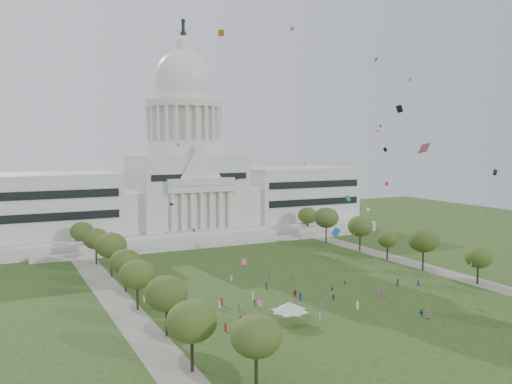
% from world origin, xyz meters
% --- Properties ---
extents(ground, '(400.00, 400.00, 0.00)m').
position_xyz_m(ground, '(0.00, 0.00, 0.00)').
color(ground, '#2B4719').
rests_on(ground, ground).
extents(capitol, '(160.00, 64.50, 91.30)m').
position_xyz_m(capitol, '(0.00, 113.59, 22.30)').
color(capitol, beige).
rests_on(capitol, ground).
extents(path_left, '(8.00, 160.00, 0.04)m').
position_xyz_m(path_left, '(-48.00, 30.00, 0.02)').
color(path_left, gray).
rests_on(path_left, ground).
extents(path_right, '(8.00, 160.00, 0.04)m').
position_xyz_m(path_right, '(48.00, 30.00, 0.02)').
color(path_right, gray).
rests_on(path_right, ground).
extents(row_tree_l_0, '(8.85, 8.85, 12.59)m').
position_xyz_m(row_tree_l_0, '(-45.26, -21.68, 8.95)').
color(row_tree_l_0, black).
rests_on(row_tree_l_0, ground).
extents(row_tree_l_1, '(8.86, 8.86, 12.59)m').
position_xyz_m(row_tree_l_1, '(-44.07, -2.96, 8.95)').
color(row_tree_l_1, black).
rests_on(row_tree_l_1, ground).
extents(row_tree_r_1, '(7.58, 7.58, 10.78)m').
position_xyz_m(row_tree_r_1, '(46.22, -1.75, 7.66)').
color(row_tree_r_1, black).
rests_on(row_tree_r_1, ground).
extents(row_tree_l_2, '(8.42, 8.42, 11.97)m').
position_xyz_m(row_tree_l_2, '(-45.04, 17.30, 8.51)').
color(row_tree_l_2, black).
rests_on(row_tree_l_2, ground).
extents(row_tree_r_2, '(9.55, 9.55, 13.58)m').
position_xyz_m(row_tree_r_2, '(44.17, 17.44, 9.66)').
color(row_tree_r_2, black).
rests_on(row_tree_r_2, ground).
extents(row_tree_l_3, '(8.12, 8.12, 11.55)m').
position_xyz_m(row_tree_l_3, '(-44.09, 33.92, 8.21)').
color(row_tree_l_3, black).
rests_on(row_tree_l_3, ground).
extents(row_tree_r_3, '(7.01, 7.01, 9.98)m').
position_xyz_m(row_tree_r_3, '(44.40, 34.48, 7.08)').
color(row_tree_r_3, black).
rests_on(row_tree_r_3, ground).
extents(row_tree_l_4, '(9.29, 9.29, 13.21)m').
position_xyz_m(row_tree_l_4, '(-44.08, 52.42, 9.39)').
color(row_tree_l_4, black).
rests_on(row_tree_l_4, ground).
extents(row_tree_r_4, '(9.19, 9.19, 13.06)m').
position_xyz_m(row_tree_r_4, '(44.76, 50.04, 9.29)').
color(row_tree_r_4, black).
rests_on(row_tree_r_4, ground).
extents(row_tree_l_5, '(8.33, 8.33, 11.85)m').
position_xyz_m(row_tree_l_5, '(-45.22, 71.01, 8.42)').
color(row_tree_l_5, black).
rests_on(row_tree_l_5, ground).
extents(row_tree_r_5, '(9.82, 9.82, 13.96)m').
position_xyz_m(row_tree_r_5, '(43.49, 70.19, 9.93)').
color(row_tree_r_5, black).
rests_on(row_tree_r_5, ground).
extents(row_tree_l_6, '(8.19, 8.19, 11.64)m').
position_xyz_m(row_tree_l_6, '(-46.87, 89.14, 8.27)').
color(row_tree_l_6, black).
rests_on(row_tree_l_6, ground).
extents(row_tree_r_6, '(8.42, 8.42, 11.97)m').
position_xyz_m(row_tree_r_6, '(45.96, 88.13, 8.51)').
color(row_tree_r_6, black).
rests_on(row_tree_r_6, ground).
extents(near_tree_0, '(8.47, 8.47, 12.04)m').
position_xyz_m(near_tree_0, '(-38.00, -32.00, 8.56)').
color(near_tree_0, black).
rests_on(near_tree_0, ground).
extents(event_tent, '(8.66, 8.66, 4.73)m').
position_xyz_m(event_tent, '(-17.38, -6.80, 3.67)').
color(event_tent, '#4C4C4C').
rests_on(event_tent, ground).
extents(person_0, '(0.96, 0.88, 1.64)m').
position_xyz_m(person_0, '(30.30, 4.56, 0.82)').
color(person_0, navy).
rests_on(person_0, ground).
extents(person_2, '(1.12, 1.04, 1.97)m').
position_xyz_m(person_2, '(24.95, 6.71, 0.98)').
color(person_2, navy).
rests_on(person_2, ground).
extents(person_3, '(1.05, 1.35, 1.86)m').
position_xyz_m(person_3, '(13.85, -0.48, 0.93)').
color(person_3, '#994C8C').
rests_on(person_3, ground).
extents(person_4, '(0.83, 1.05, 1.58)m').
position_xyz_m(person_4, '(0.95, 3.07, 0.79)').
color(person_4, navy).
rests_on(person_4, ground).
extents(person_5, '(1.90, 1.69, 1.98)m').
position_xyz_m(person_5, '(-6.23, 9.72, 0.99)').
color(person_5, '#B21E1E').
rests_on(person_5, ground).
extents(person_6, '(0.90, 1.07, 1.85)m').
position_xyz_m(person_6, '(12.03, -18.44, 0.93)').
color(person_6, '#994C8C').
rests_on(person_6, ground).
extents(person_7, '(0.83, 0.84, 1.87)m').
position_xyz_m(person_7, '(-10.68, -8.67, 0.94)').
color(person_7, silver).
rests_on(person_7, ground).
extents(person_8, '(0.98, 0.87, 1.71)m').
position_xyz_m(person_8, '(-19.12, 7.10, 0.85)').
color(person_8, '#33723F').
rests_on(person_8, ground).
extents(person_9, '(0.98, 1.04, 1.46)m').
position_xyz_m(person_9, '(21.41, 0.88, 0.73)').
color(person_9, '#994C8C').
rests_on(person_9, ground).
extents(person_10, '(0.70, 0.89, 1.34)m').
position_xyz_m(person_10, '(12.57, 14.19, 0.67)').
color(person_10, '#4C4C51').
rests_on(person_10, ground).
extents(person_11, '(1.71, 1.23, 1.72)m').
position_xyz_m(person_11, '(11.64, -16.60, 0.86)').
color(person_11, navy).
rests_on(person_11, ground).
extents(distant_crowd, '(64.57, 38.07, 1.95)m').
position_xyz_m(distant_crowd, '(-12.89, 12.49, 0.89)').
color(distant_crowd, olive).
rests_on(distant_crowd, ground).
extents(kite_swarm, '(86.34, 103.10, 65.96)m').
position_xyz_m(kite_swarm, '(4.27, 10.42, 30.48)').
color(kite_swarm, blue).
rests_on(kite_swarm, ground).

